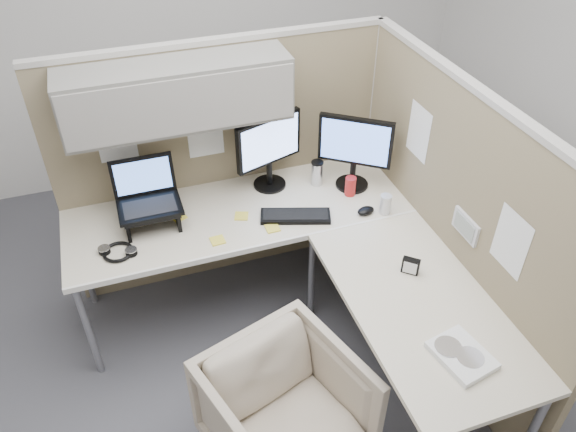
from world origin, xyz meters
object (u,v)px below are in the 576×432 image
object	(u,v)px
monitor_left	(269,147)
keyboard	(295,216)
desk	(300,252)
office_chair	(286,409)

from	to	relation	value
monitor_left	keyboard	size ratio (longest dim) A/B	1.17
desk	keyboard	world-z (taller)	keyboard
desk	monitor_left	distance (m)	0.68
monitor_left	keyboard	bearing A→B (deg)	-102.38
office_chair	monitor_left	world-z (taller)	monitor_left
desk	office_chair	xyz separation A→B (m)	(-0.31, -0.68, -0.34)
desk	monitor_left	xyz separation A→B (m)	(0.02, 0.60, 0.32)
desk	monitor_left	world-z (taller)	monitor_left
desk	office_chair	size ratio (longest dim) A/B	2.89
office_chair	desk	bearing A→B (deg)	47.61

